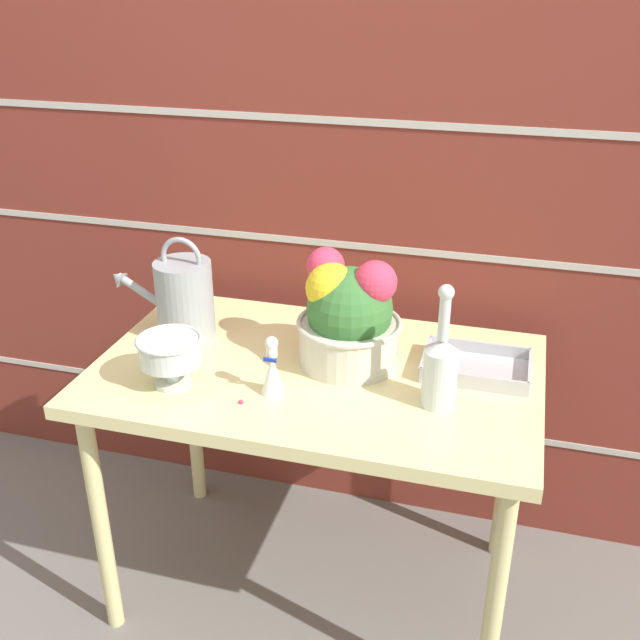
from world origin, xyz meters
TOP-DOWN VIEW (x-y plane):
  - ground_plane at (0.00, 0.00)m, footprint 12.00×12.00m
  - brick_wall at (0.00, 0.47)m, footprint 3.60×0.08m
  - patio_table at (0.00, 0.00)m, footprint 1.13×0.70m
  - watering_can at (-0.40, 0.08)m, footprint 0.30×0.16m
  - crystal_pedestal_bowl at (-0.32, -0.17)m, footprint 0.16×0.16m
  - flower_planter at (0.07, 0.05)m, footprint 0.27×0.27m
  - glass_decanter at (0.32, -0.09)m, footprint 0.08×0.08m
  - figurine_vase at (-0.07, -0.14)m, footprint 0.06×0.06m
  - wire_tray at (0.39, 0.09)m, footprint 0.27×0.19m
  - fallen_petal at (-0.12, -0.21)m, footprint 0.01×0.01m

SIDE VIEW (x-z plane):
  - ground_plane at x=0.00m, z-range 0.00..0.00m
  - patio_table at x=0.00m, z-range 0.29..1.03m
  - fallen_petal at x=-0.12m, z-range 0.74..0.75m
  - wire_tray at x=0.39m, z-range 0.73..0.77m
  - figurine_vase at x=-0.07m, z-range 0.73..0.88m
  - crystal_pedestal_bowl at x=-0.32m, z-range 0.77..0.89m
  - glass_decanter at x=0.32m, z-range 0.69..0.99m
  - watering_can at x=-0.40m, z-range 0.71..1.00m
  - flower_planter at x=0.07m, z-range 0.72..1.02m
  - brick_wall at x=0.00m, z-range 0.00..2.20m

